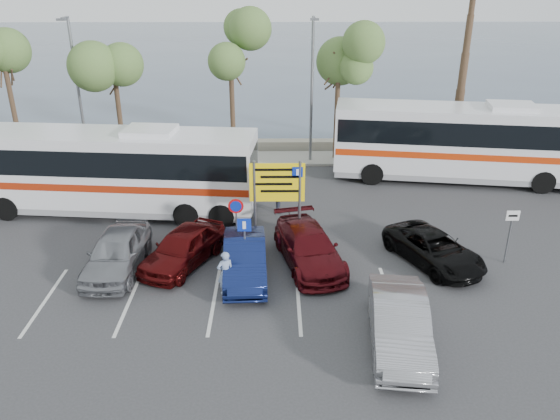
{
  "coord_description": "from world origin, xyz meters",
  "views": [
    {
      "loc": [
        0.9,
        -16.93,
        10.44
      ],
      "look_at": [
        1.11,
        3.0,
        1.6
      ],
      "focal_mm": 35.0,
      "sensor_mm": 36.0,
      "label": 1
    }
  ],
  "objects_px": {
    "suv_black": "(434,249)",
    "pedestrian_far": "(281,195)",
    "street_lamp_left": "(77,84)",
    "car_silver_a": "(117,252)",
    "car_silver_b": "(399,323)",
    "coach_bus_left": "(112,174)",
    "coach_bus_right": "(465,145)",
    "car_maroon": "(309,247)",
    "car_red": "(183,247)",
    "street_lamp_right": "(312,84)",
    "car_blue": "(245,259)",
    "pedestrian_near": "(225,273)",
    "direction_sign": "(277,189)"
  },
  "relations": [
    {
      "from": "car_maroon",
      "to": "coach_bus_left",
      "type": "bearing_deg",
      "value": 137.18
    },
    {
      "from": "car_red",
      "to": "street_lamp_right",
      "type": "bearing_deg",
      "value": 90.12
    },
    {
      "from": "car_silver_b",
      "to": "suv_black",
      "type": "bearing_deg",
      "value": 70.66
    },
    {
      "from": "street_lamp_left",
      "to": "pedestrian_far",
      "type": "bearing_deg",
      "value": -32.09
    },
    {
      "from": "street_lamp_left",
      "to": "car_silver_b",
      "type": "bearing_deg",
      "value": -49.38
    },
    {
      "from": "street_lamp_right",
      "to": "coach_bus_left",
      "type": "bearing_deg",
      "value": -143.54
    },
    {
      "from": "car_red",
      "to": "car_blue",
      "type": "bearing_deg",
      "value": 4.28
    },
    {
      "from": "street_lamp_left",
      "to": "car_maroon",
      "type": "bearing_deg",
      "value": -44.57
    },
    {
      "from": "car_silver_b",
      "to": "car_blue",
      "type": "bearing_deg",
      "value": 145.89
    },
    {
      "from": "coach_bus_left",
      "to": "car_blue",
      "type": "height_order",
      "value": "coach_bus_left"
    },
    {
      "from": "street_lamp_left",
      "to": "car_red",
      "type": "relative_size",
      "value": 1.88
    },
    {
      "from": "direction_sign",
      "to": "car_silver_b",
      "type": "distance_m",
      "value": 7.78
    },
    {
      "from": "coach_bus_right",
      "to": "street_lamp_left",
      "type": "bearing_deg",
      "value": 171.78
    },
    {
      "from": "pedestrian_far",
      "to": "car_silver_a",
      "type": "bearing_deg",
      "value": 133.22
    },
    {
      "from": "coach_bus_left",
      "to": "suv_black",
      "type": "distance_m",
      "value": 14.45
    },
    {
      "from": "car_red",
      "to": "suv_black",
      "type": "bearing_deg",
      "value": 25.1
    },
    {
      "from": "street_lamp_left",
      "to": "pedestrian_near",
      "type": "bearing_deg",
      "value": -56.92
    },
    {
      "from": "direction_sign",
      "to": "coach_bus_left",
      "type": "distance_m",
      "value": 8.22
    },
    {
      "from": "car_red",
      "to": "pedestrian_far",
      "type": "relative_size",
      "value": 2.72
    },
    {
      "from": "car_maroon",
      "to": "pedestrian_far",
      "type": "relative_size",
      "value": 3.09
    },
    {
      "from": "street_lamp_right",
      "to": "car_maroon",
      "type": "relative_size",
      "value": 1.65
    },
    {
      "from": "car_red",
      "to": "direction_sign",
      "type": "bearing_deg",
      "value": 50.32
    },
    {
      "from": "pedestrian_near",
      "to": "pedestrian_far",
      "type": "relative_size",
      "value": 1.04
    },
    {
      "from": "suv_black",
      "to": "coach_bus_left",
      "type": "bearing_deg",
      "value": 134.43
    },
    {
      "from": "street_lamp_left",
      "to": "street_lamp_right",
      "type": "relative_size",
      "value": 1.0
    },
    {
      "from": "coach_bus_right",
      "to": "car_blue",
      "type": "distance_m",
      "value": 14.94
    },
    {
      "from": "street_lamp_left",
      "to": "suv_black",
      "type": "height_order",
      "value": "street_lamp_left"
    },
    {
      "from": "pedestrian_far",
      "to": "car_blue",
      "type": "bearing_deg",
      "value": 168.75
    },
    {
      "from": "car_silver_a",
      "to": "car_silver_b",
      "type": "bearing_deg",
      "value": -23.32
    },
    {
      "from": "coach_bus_right",
      "to": "car_maroon",
      "type": "relative_size",
      "value": 2.85
    },
    {
      "from": "suv_black",
      "to": "car_silver_b",
      "type": "bearing_deg",
      "value": -140.88
    },
    {
      "from": "street_lamp_left",
      "to": "pedestrian_near",
      "type": "relative_size",
      "value": 4.91
    },
    {
      "from": "street_lamp_left",
      "to": "coach_bus_left",
      "type": "relative_size",
      "value": 0.6
    },
    {
      "from": "car_blue",
      "to": "car_maroon",
      "type": "relative_size",
      "value": 0.9
    },
    {
      "from": "car_red",
      "to": "car_silver_b",
      "type": "distance_m",
      "value": 8.77
    },
    {
      "from": "street_lamp_right",
      "to": "coach_bus_left",
      "type": "relative_size",
      "value": 0.6
    },
    {
      "from": "suv_black",
      "to": "street_lamp_right",
      "type": "bearing_deg",
      "value": 83.16
    },
    {
      "from": "street_lamp_left",
      "to": "street_lamp_right",
      "type": "bearing_deg",
      "value": 0.0
    },
    {
      "from": "pedestrian_far",
      "to": "street_lamp_left",
      "type": "bearing_deg",
      "value": 59.9
    },
    {
      "from": "suv_black",
      "to": "pedestrian_near",
      "type": "distance_m",
      "value": 8.09
    },
    {
      "from": "car_blue",
      "to": "car_red",
      "type": "distance_m",
      "value": 2.57
    },
    {
      "from": "car_red",
      "to": "car_silver_a",
      "type": "bearing_deg",
      "value": -144.86
    },
    {
      "from": "car_silver_b",
      "to": "coach_bus_right",
      "type": "bearing_deg",
      "value": 72.06
    },
    {
      "from": "car_silver_a",
      "to": "pedestrian_far",
      "type": "bearing_deg",
      "value": 43.38
    },
    {
      "from": "suv_black",
      "to": "pedestrian_far",
      "type": "relative_size",
      "value": 2.81
    },
    {
      "from": "car_maroon",
      "to": "pedestrian_far",
      "type": "distance_m",
      "value": 5.1
    },
    {
      "from": "car_silver_a",
      "to": "car_silver_b",
      "type": "relative_size",
      "value": 0.97
    },
    {
      "from": "coach_bus_left",
      "to": "pedestrian_far",
      "type": "bearing_deg",
      "value": 0.0
    },
    {
      "from": "coach_bus_right",
      "to": "suv_black",
      "type": "height_order",
      "value": "coach_bus_right"
    },
    {
      "from": "coach_bus_right",
      "to": "car_maroon",
      "type": "bearing_deg",
      "value": -134.05
    }
  ]
}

